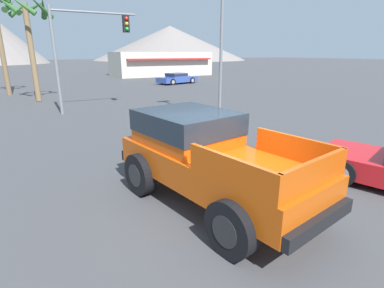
% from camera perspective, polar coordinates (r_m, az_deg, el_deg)
% --- Properties ---
extents(ground_plane, '(320.00, 320.00, 0.00)m').
position_cam_1_polar(ground_plane, '(6.65, 6.53, -11.98)').
color(ground_plane, '#424244').
extents(orange_pickup_truck, '(2.96, 5.22, 1.94)m').
position_cam_1_polar(orange_pickup_truck, '(6.57, 2.41, -1.64)').
color(orange_pickup_truck, '#CC4C0C').
rests_on(orange_pickup_truck, ground_plane).
extents(parked_car_blue, '(4.73, 2.84, 1.13)m').
position_cam_1_polar(parked_car_blue, '(33.01, -2.87, 12.41)').
color(parked_car_blue, '#334C9E').
rests_on(parked_car_blue, ground_plane).
extents(traffic_light_main, '(4.47, 0.38, 5.50)m').
position_cam_1_polar(traffic_light_main, '(17.84, -19.16, 18.31)').
color(traffic_light_main, slate).
rests_on(traffic_light_main, ground_plane).
extents(street_lamp_post, '(0.90, 0.24, 8.17)m').
position_cam_1_polar(street_lamp_post, '(14.56, 5.75, 23.46)').
color(street_lamp_post, slate).
rests_on(street_lamp_post, ground_plane).
extents(palm_tree_short, '(3.30, 3.02, 6.64)m').
position_cam_1_polar(palm_tree_short, '(23.17, -28.78, 19.67)').
color(palm_tree_short, brown).
rests_on(palm_tree_short, ground_plane).
extents(storefront_building, '(13.68, 7.56, 3.31)m').
position_cam_1_polar(storefront_building, '(45.96, -6.04, 14.97)').
color(storefront_building, beige).
rests_on(storefront_building, ground_plane).
extents(distant_mountain_range, '(173.10, 72.99, 21.93)m').
position_cam_1_polar(distant_mountain_range, '(126.40, -27.00, 17.62)').
color(distant_mountain_range, gray).
rests_on(distant_mountain_range, ground_plane).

